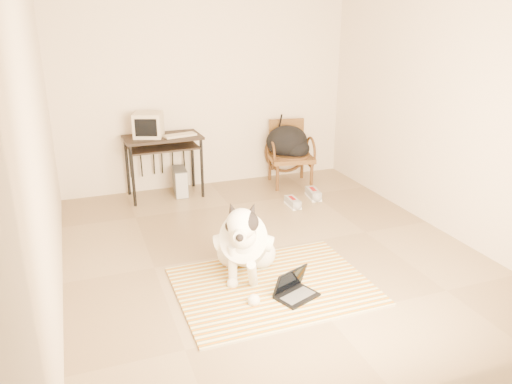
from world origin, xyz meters
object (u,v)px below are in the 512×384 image
computer_desk (163,145)px  rattan_chair (290,153)px  crt_monitor (148,125)px  dog (245,243)px  laptop (294,289)px  pc_tower (180,182)px  backpack (289,142)px

computer_desk → rattan_chair: 1.77m
computer_desk → crt_monitor: crt_monitor is taller
dog → crt_monitor: 2.53m
crt_monitor → rattan_chair: crt_monitor is taller
laptop → computer_desk: bearing=100.8°
crt_monitor → rattan_chair: bearing=-3.5°
dog → pc_tower: size_ratio=2.86×
rattan_chair → crt_monitor: bearing=176.5°
dog → pc_tower: (-0.09, 2.37, -0.16)m
dog → backpack: backpack is taller
rattan_chair → backpack: (-0.03, -0.03, 0.16)m
pc_tower → rattan_chair: rattan_chair is taller
crt_monitor → rattan_chair: (1.91, -0.12, -0.52)m
computer_desk → backpack: 1.72m
dog → backpack: size_ratio=1.95×
dog → laptop: bearing=-61.9°
laptop → computer_desk: (-0.55, 2.88, 0.62)m
pc_tower → rattan_chair: bearing=-2.7°
crt_monitor → backpack: crt_monitor is taller
pc_tower → backpack: backpack is taller
laptop → crt_monitor: bearing=103.8°
laptop → crt_monitor: (-0.71, 2.92, 0.89)m
computer_desk → backpack: size_ratio=1.69×
laptop → pc_tower: (-0.36, 2.87, 0.10)m
dog → laptop: 0.63m
laptop → rattan_chair: rattan_chair is taller
dog → rattan_chair: bearing=57.4°
rattan_chair → pc_tower: bearing=177.3°
dog → backpack: 2.70m
computer_desk → pc_tower: computer_desk is taller
crt_monitor → backpack: bearing=-4.5°
backpack → pc_tower: bearing=176.2°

